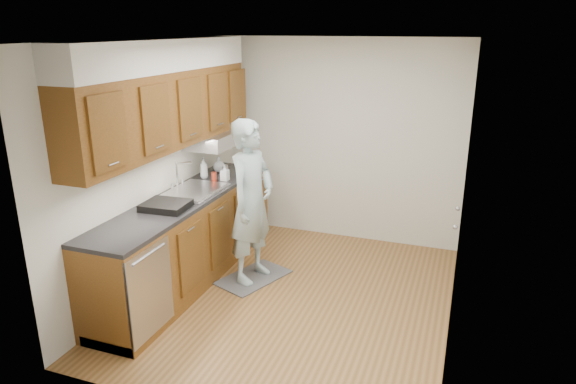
% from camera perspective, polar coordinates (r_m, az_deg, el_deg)
% --- Properties ---
extents(floor, '(3.50, 3.50, 0.00)m').
position_cam_1_polar(floor, '(5.29, 0.66, -11.68)').
color(floor, brown).
rests_on(floor, ground).
extents(ceiling, '(3.50, 3.50, 0.00)m').
position_cam_1_polar(ceiling, '(4.60, 0.78, 16.54)').
color(ceiling, white).
rests_on(ceiling, wall_left).
extents(wall_left, '(0.02, 3.50, 2.50)m').
position_cam_1_polar(wall_left, '(5.45, -14.36, 2.91)').
color(wall_left, beige).
rests_on(wall_left, floor).
extents(wall_right, '(0.02, 3.50, 2.50)m').
position_cam_1_polar(wall_right, '(4.55, 18.86, -0.48)').
color(wall_right, beige).
rests_on(wall_right, floor).
extents(wall_back, '(3.00, 0.02, 2.50)m').
position_cam_1_polar(wall_back, '(6.42, 5.89, 5.60)').
color(wall_back, beige).
rests_on(wall_back, floor).
extents(counter, '(0.64, 2.80, 1.30)m').
position_cam_1_polar(counter, '(5.54, -11.17, -4.96)').
color(counter, brown).
rests_on(counter, floor).
extents(upper_cabinets, '(0.47, 2.80, 1.21)m').
position_cam_1_polar(upper_cabinets, '(5.27, -13.13, 10.25)').
color(upper_cabinets, brown).
rests_on(upper_cabinets, wall_left).
extents(closet_door, '(0.02, 1.22, 2.05)m').
position_cam_1_polar(closet_door, '(4.90, 18.57, -1.92)').
color(closet_door, silver).
rests_on(closet_door, wall_right).
extents(floor_mat, '(0.72, 0.90, 0.01)m').
position_cam_1_polar(floor_mat, '(5.67, -3.87, -9.43)').
color(floor_mat, slate).
rests_on(floor_mat, floor).
extents(person, '(0.57, 0.76, 1.96)m').
position_cam_1_polar(person, '(5.29, -4.09, 0.09)').
color(person, '#9AB5BC').
rests_on(person, floor_mat).
extents(soap_bottle_a, '(0.12, 0.12, 0.24)m').
position_cam_1_polar(soap_bottle_a, '(5.99, -9.33, 2.66)').
color(soap_bottle_a, white).
rests_on(soap_bottle_a, counter).
extents(soap_bottle_b, '(0.08, 0.09, 0.18)m').
position_cam_1_polar(soap_bottle_b, '(5.86, -7.05, 2.14)').
color(soap_bottle_b, white).
rests_on(soap_bottle_b, counter).
extents(soap_bottle_c, '(0.19, 0.19, 0.18)m').
position_cam_1_polar(soap_bottle_c, '(6.22, -7.66, 3.06)').
color(soap_bottle_c, white).
rests_on(soap_bottle_c, counter).
extents(soda_can, '(0.08, 0.08, 0.11)m').
position_cam_1_polar(soda_can, '(5.83, -8.22, 1.66)').
color(soda_can, '#BD3620').
rests_on(soda_can, counter).
extents(steel_can, '(0.09, 0.09, 0.13)m').
position_cam_1_polar(steel_can, '(6.04, -7.00, 2.37)').
color(steel_can, '#A5A5AA').
rests_on(steel_can, counter).
extents(dish_rack, '(0.44, 0.38, 0.07)m').
position_cam_1_polar(dish_rack, '(5.06, -13.41, -1.48)').
color(dish_rack, black).
rests_on(dish_rack, counter).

